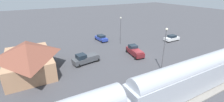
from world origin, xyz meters
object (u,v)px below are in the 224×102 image
Objects in this scene: station_building at (28,58)px; pickup_maroon at (135,51)px; pedestrian_on_platform at (152,77)px; light_pole_near_platform at (165,45)px; light_pole_lot_center at (121,27)px; pedestrian_waiting_far at (193,64)px; sedan_blue at (101,38)px; sedan_white at (172,38)px; pickup_charcoal at (85,59)px.

station_building reaches higher than pickup_maroon.
pedestrian_on_platform is 0.21× the size of light_pole_near_platform.
pedestrian_on_platform is at bearing 162.67° from light_pole_lot_center.
light_pole_near_platform is at bearing 176.36° from light_pole_lot_center.
pedestrian_waiting_far is 0.30× the size of pickup_maroon.
light_pole_near_platform reaches higher than sedan_blue.
sedan_white is at bearing -90.20° from station_building.
station_building is 2.22× the size of pickup_charcoal.
light_pole_near_platform is at bearing -130.00° from pickup_charcoal.
light_pole_lot_center reaches higher than pedestrian_waiting_far.
pedestrian_on_platform is 1.00× the size of pedestrian_waiting_far.
light_pole_near_platform is (-20.97, -2.42, 4.13)m from sedan_blue.
pedestrian_waiting_far is at bearing -163.34° from sedan_blue.
sedan_blue is (9.77, -18.91, -1.90)m from station_building.
pedestrian_on_platform is at bearing 124.34° from sedan_white.
pickup_charcoal is (-1.54, 26.52, 0.15)m from sedan_white.
light_pole_lot_center reaches higher than sedan_white.
pickup_charcoal is 14.52m from light_pole_lot_center.
pedestrian_waiting_far is at bearing -127.79° from pickup_charcoal.
pickup_maroon is at bearing 24.47° from pedestrian_waiting_far.
pedestrian_on_platform is 0.37× the size of sedan_blue.
pedestrian_on_platform is 13.77m from pickup_charcoal.
light_pole_near_platform reaches higher than pedestrian_on_platform.
pedestrian_on_platform is 19.96m from light_pole_lot_center.
station_building is 2.69× the size of sedan_blue.
sedan_white is at bearing -86.67° from pickup_charcoal.
pickup_maroon is at bearing -23.46° from pedestrian_on_platform.
pickup_maroon reaches higher than pedestrian_waiting_far.
sedan_blue is at bearing -5.84° from pedestrian_on_platform.
sedan_blue is (11.44, -8.94, -0.15)m from pickup_charcoal.
light_pole_near_platform is (-11.20, -21.33, 2.23)m from station_building.
light_pole_lot_center reaches higher than pickup_maroon.
pedestrian_waiting_far is at bearing -155.53° from pickup_maroon.
sedan_white is 26.56m from pickup_charcoal.
pickup_maroon reaches higher than pedestrian_on_platform.
station_building is 21.37m from sedan_blue.
sedan_white is at bearing -36.60° from pedestrian_waiting_far.
station_building is 24.20m from light_pole_near_platform.
sedan_blue is 0.64× the size of light_pole_lot_center.
light_pole_lot_center reaches higher than station_building.
pickup_charcoal is at bearing 82.12° from pickup_maroon.
light_pole_lot_center is (-4.76, -3.45, 3.72)m from sedan_blue.
station_building reaches higher than sedan_white.
light_pole_near_platform is (-11.08, 15.15, 4.13)m from sedan_white.
sedan_blue is at bearing 16.66° from pedestrian_waiting_far.
pickup_charcoal is 1.21× the size of sedan_blue.
light_pole_near_platform reaches higher than sedan_white.
station_building is 7.31× the size of pedestrian_on_platform.
pedestrian_waiting_far is 24.98m from sedan_blue.
pedestrian_waiting_far is 0.38× the size of sedan_white.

